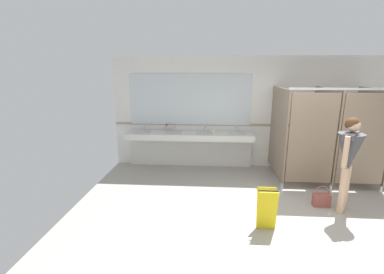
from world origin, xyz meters
TOP-DOWN VIEW (x-y plane):
  - ground_plane at (0.00, 0.00)m, footprint 7.72×5.84m
  - wall_back at (0.00, 2.68)m, footprint 7.72×0.12m
  - wall_back_tile_band at (0.00, 2.62)m, footprint 7.72×0.01m
  - vanity_counter at (-1.99, 2.41)m, footprint 3.03×0.56m
  - mirror_panel at (-1.99, 2.61)m, footprint 2.93×0.02m
  - bathroom_stalls at (0.95, 1.72)m, footprint 1.99×1.38m
  - person_standing at (0.77, 0.44)m, footprint 0.56×0.56m
  - handbag at (0.49, 0.58)m, footprint 0.29×0.13m
  - soap_dispenser at (-2.56, 2.49)m, footprint 0.07×0.07m
  - paper_cup at (-1.42, 2.24)m, footprint 0.07×0.07m
  - wet_floor_sign at (-0.62, -0.20)m, footprint 0.28×0.19m
  - floor_drain_cover at (0.59, 0.74)m, footprint 0.14×0.14m

SIDE VIEW (x-z plane):
  - ground_plane at x=0.00m, z-range -0.10..0.00m
  - floor_drain_cover at x=0.59m, z-range 0.00..0.01m
  - handbag at x=0.49m, z-range -0.06..0.32m
  - wet_floor_sign at x=-0.62m, z-range 0.01..0.64m
  - vanity_counter at x=-1.99m, z-range 0.15..1.16m
  - paper_cup at x=-1.42m, z-range 0.90..1.00m
  - soap_dispenser at x=-2.56m, z-range 0.88..1.06m
  - person_standing at x=0.77m, z-range 0.21..1.82m
  - wall_back_tile_band at x=0.00m, z-range 1.02..1.08m
  - bathroom_stalls at x=0.95m, z-range 0.05..2.07m
  - wall_back at x=0.00m, z-range 0.00..2.67m
  - mirror_panel at x=-1.99m, z-range 1.05..2.27m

